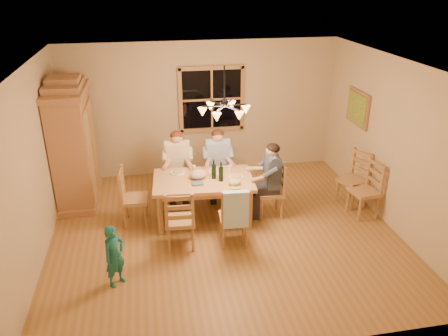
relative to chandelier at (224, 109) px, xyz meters
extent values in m
plane|color=olive|center=(0.00, 0.00, -2.08)|extent=(5.50, 5.50, 0.00)
cube|color=white|center=(0.00, 0.00, 0.62)|extent=(5.50, 5.00, 0.02)
cube|color=#C9BB8E|center=(0.00, 2.50, -0.73)|extent=(5.50, 0.02, 2.70)
cube|color=#C9BB8E|center=(-2.75, 0.00, -0.73)|extent=(0.02, 5.00, 2.70)
cube|color=#C9BB8E|center=(2.75, 0.00, -0.73)|extent=(0.02, 5.00, 2.70)
cube|color=black|center=(0.20, 2.48, -0.53)|extent=(1.20, 0.03, 1.20)
cube|color=#A67F49|center=(0.20, 2.46, -0.53)|extent=(1.30, 0.06, 1.30)
cube|color=#9B6B43|center=(2.72, 1.20, -0.48)|extent=(0.04, 0.78, 0.64)
cube|color=#1E6B2D|center=(2.69, 1.20, -0.48)|extent=(0.02, 0.68, 0.54)
cylinder|color=black|center=(0.00, 0.00, 0.36)|extent=(0.02, 0.02, 0.53)
sphere|color=black|center=(0.00, 0.00, 0.09)|extent=(0.12, 0.12, 0.12)
cylinder|color=black|center=(0.16, 0.00, 0.05)|extent=(0.34, 0.02, 0.02)
cone|color=#FFB259|center=(0.32, 0.00, -0.03)|extent=(0.13, 0.13, 0.12)
cylinder|color=black|center=(0.08, 0.14, 0.05)|extent=(0.19, 0.31, 0.02)
cone|color=#FFB259|center=(0.16, 0.28, -0.03)|extent=(0.13, 0.13, 0.12)
cylinder|color=black|center=(-0.08, 0.14, 0.05)|extent=(0.19, 0.31, 0.02)
cone|color=#FFB259|center=(-0.16, 0.28, -0.03)|extent=(0.13, 0.13, 0.12)
cylinder|color=black|center=(-0.16, 0.00, 0.05)|extent=(0.34, 0.02, 0.02)
cone|color=#FFB259|center=(-0.32, 0.00, -0.03)|extent=(0.13, 0.13, 0.12)
cylinder|color=black|center=(-0.08, -0.14, 0.05)|extent=(0.19, 0.31, 0.02)
cone|color=#FFB259|center=(-0.16, -0.28, -0.03)|extent=(0.13, 0.13, 0.12)
cylinder|color=black|center=(0.08, -0.14, 0.05)|extent=(0.19, 0.31, 0.02)
cone|color=#FFB259|center=(0.16, -0.28, -0.03)|extent=(0.13, 0.13, 0.12)
cube|color=#9B6B43|center=(-2.43, 1.60, -1.08)|extent=(0.60, 1.30, 2.00)
cube|color=#9B6B43|center=(-2.43, 1.60, -0.03)|extent=(0.66, 1.40, 0.10)
cube|color=#9B6B43|center=(-2.43, 1.60, 0.07)|extent=(0.58, 1.00, 0.12)
cube|color=#9B6B43|center=(-2.43, 1.60, 0.17)|extent=(0.52, 0.55, 0.10)
cube|color=#A67F49|center=(-2.12, 1.27, -1.08)|extent=(0.03, 0.55, 1.60)
cube|color=#A67F49|center=(-2.12, 1.93, -1.08)|extent=(0.03, 0.55, 1.60)
cube|color=#9B6B43|center=(-2.43, 1.60, -2.02)|extent=(0.66, 1.40, 0.12)
cube|color=tan|center=(-0.27, 0.48, -1.35)|extent=(1.71, 1.12, 0.06)
cube|color=#A67F49|center=(-0.27, 0.48, -1.43)|extent=(1.55, 0.95, 0.10)
cylinder|color=#A67F49|center=(-1.01, 0.13, -1.73)|extent=(0.09, 0.09, 0.70)
cylinder|color=#A67F49|center=(0.42, 0.03, -1.73)|extent=(0.09, 0.09, 0.70)
cylinder|color=#A67F49|center=(-0.96, 0.93, -1.73)|extent=(0.09, 0.09, 0.70)
cylinder|color=#A67F49|center=(0.48, 0.83, -1.73)|extent=(0.09, 0.09, 0.70)
cube|color=#A67F49|center=(-0.62, 1.28, -1.63)|extent=(0.47, 0.45, 0.06)
cube|color=#A67F49|center=(-0.62, 1.28, -1.36)|extent=(0.38, 0.08, 0.54)
cube|color=#A67F49|center=(0.11, 1.23, -1.63)|extent=(0.47, 0.45, 0.06)
cube|color=#A67F49|center=(0.11, 1.23, -1.36)|extent=(0.38, 0.08, 0.54)
cube|color=#A67F49|center=(-0.73, -0.26, -1.63)|extent=(0.47, 0.45, 0.06)
cube|color=#A67F49|center=(-0.73, -0.26, -1.36)|extent=(0.38, 0.08, 0.54)
cube|color=#A67F49|center=(0.09, -0.32, -1.63)|extent=(0.47, 0.45, 0.06)
cube|color=#A67F49|center=(0.09, -0.32, -1.36)|extent=(0.38, 0.08, 0.54)
cube|color=#A67F49|center=(-1.40, 0.56, -1.63)|extent=(0.45, 0.47, 0.06)
cube|color=#A67F49|center=(-1.40, 0.56, -1.36)|extent=(0.08, 0.38, 0.54)
cube|color=#A67F49|center=(0.87, 0.40, -1.63)|extent=(0.45, 0.47, 0.06)
cube|color=#A67F49|center=(0.87, 0.40, -1.36)|extent=(0.08, 0.38, 0.54)
cube|color=beige|center=(-0.62, 1.28, -1.24)|extent=(0.41, 0.25, 0.52)
cube|color=#262328|center=(-0.62, 1.28, -1.55)|extent=(0.41, 0.45, 0.14)
sphere|color=tan|center=(-0.62, 1.28, -0.86)|extent=(0.21, 0.21, 0.21)
ellipsoid|color=#592614|center=(-0.62, 1.28, -0.83)|extent=(0.22, 0.22, 0.17)
cube|color=#375798|center=(0.11, 1.23, -1.24)|extent=(0.41, 0.25, 0.52)
cube|color=#262328|center=(0.11, 1.23, -1.55)|extent=(0.41, 0.45, 0.14)
sphere|color=tan|center=(0.11, 1.23, -0.86)|extent=(0.21, 0.21, 0.21)
ellipsoid|color=#381E11|center=(0.11, 1.23, -0.83)|extent=(0.22, 0.22, 0.17)
cube|color=#39455C|center=(0.87, 0.40, -1.24)|extent=(0.25, 0.41, 0.52)
cube|color=#262328|center=(0.87, 0.40, -1.55)|extent=(0.45, 0.41, 0.14)
sphere|color=tan|center=(0.87, 0.40, -0.86)|extent=(0.21, 0.21, 0.21)
ellipsoid|color=black|center=(0.87, 0.40, -0.83)|extent=(0.22, 0.22, 0.17)
cube|color=#B4DDF4|center=(0.08, -0.51, -1.38)|extent=(0.39, 0.13, 0.58)
cylinder|color=black|center=(-0.09, 0.47, -1.15)|extent=(0.08, 0.08, 0.33)
cylinder|color=black|center=(0.01, 0.35, -1.15)|extent=(0.08, 0.08, 0.33)
cylinder|color=white|center=(-0.66, 0.79, -1.31)|extent=(0.26, 0.26, 0.02)
cylinder|color=white|center=(-0.01, 0.74, -1.31)|extent=(0.26, 0.26, 0.02)
cylinder|color=white|center=(0.28, 0.42, -1.31)|extent=(0.26, 0.26, 0.02)
cylinder|color=silver|center=(-0.38, 0.73, -1.25)|extent=(0.06, 0.06, 0.14)
cylinder|color=silver|center=(0.21, 0.63, -1.25)|extent=(0.06, 0.06, 0.14)
ellipsoid|color=tan|center=(0.19, 0.16, -1.26)|extent=(0.20, 0.20, 0.11)
cube|color=#44657D|center=(-0.38, 0.30, -1.30)|extent=(0.19, 0.15, 0.03)
ellipsoid|color=tan|center=(-0.35, 0.50, -1.24)|extent=(0.28, 0.22, 0.15)
imported|color=#1A6D77|center=(-1.66, -1.00, -1.63)|extent=(0.38, 0.38, 0.90)
cube|color=#A67F49|center=(2.45, 0.11, -1.63)|extent=(0.47, 0.49, 0.06)
cube|color=#A67F49|center=(2.45, 0.11, -1.36)|extent=(0.10, 0.38, 0.54)
cube|color=#A67F49|center=(2.45, 0.55, -1.63)|extent=(0.56, 0.57, 0.06)
cube|color=#A67F49|center=(2.45, 0.55, -1.36)|extent=(0.20, 0.37, 0.54)
camera|label=1|loc=(-1.11, -5.97, 1.80)|focal=35.00mm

